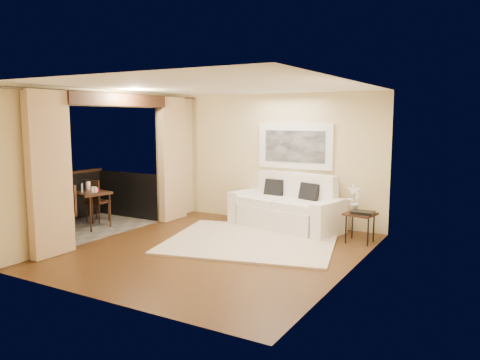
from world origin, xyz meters
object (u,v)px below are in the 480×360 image
Objects in this scene: sofa at (288,209)px; side_table at (360,216)px; balcony_chair_near at (63,208)px; bistro_table at (91,196)px; ice_bucket at (87,186)px; orchid at (354,198)px; balcony_chair_far at (94,198)px.

side_table is (1.58, -0.39, 0.09)m from sofa.
sofa is at bearing 37.98° from balcony_chair_near.
side_table is 5.23m from bistro_table.
ice_bucket is at bearing -139.45° from sofa.
balcony_chair_near is at bearing -124.86° from sofa.
ice_bucket is (-4.96, -1.71, 0.07)m from orchid.
ice_bucket is (-3.55, -1.93, 0.45)m from sofa.
orchid is at bearing 20.17° from bistro_table.
sofa is at bearing 171.04° from orchid.
bistro_table is 3.68× the size of ice_bucket.
ice_bucket is (-0.15, 0.06, 0.18)m from bistro_table.
ice_bucket is at bearing -161.00° from orchid.
orchid is 5.33m from balcony_chair_far.
sofa is 4.31× the size of side_table.
balcony_chair_near is (-4.68, -2.52, 0.11)m from side_table.
side_table is 1.17× the size of orchid.
orchid reaches higher than balcony_chair_near.
balcony_chair_near is (0.63, -1.31, 0.06)m from balcony_chair_far.
balcony_chair_far is at bearing 129.99° from bistro_table.
balcony_chair_far is 4.57× the size of ice_bucket.
bistro_table is (-4.97, -1.60, 0.18)m from side_table.
balcony_chair_near is at bearing -72.09° from bistro_table.
balcony_chair_far reaches higher than side_table.
sofa is 4.25m from balcony_chair_near.
bistro_table is (-4.81, -1.77, -0.12)m from orchid.
side_table is 0.61× the size of balcony_chair_far.
ice_bucket is (-0.45, 0.97, 0.25)m from balcony_chair_near.
balcony_chair_far is at bearing -167.24° from side_table.
balcony_chair_far is (-5.31, -1.20, 0.06)m from side_table.
side_table is 5.37m from ice_bucket.
sofa is 3.28× the size of bistro_table.
side_table is at bearing 16.76° from ice_bucket.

